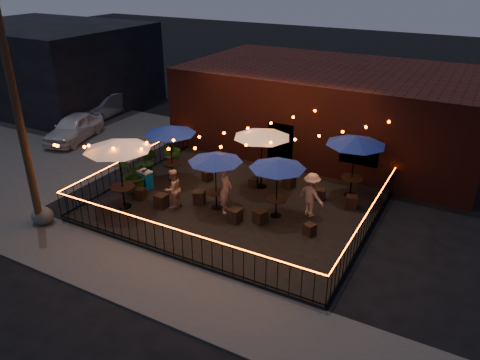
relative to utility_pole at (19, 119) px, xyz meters
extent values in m
plane|color=black|center=(5.40, 2.60, -4.00)|extent=(110.00, 110.00, 0.00)
cube|color=black|center=(5.40, 4.60, -3.92)|extent=(10.00, 8.00, 0.15)
cube|color=#43403E|center=(5.40, -0.65, -3.98)|extent=(18.00, 2.50, 0.05)
cube|color=#43403E|center=(-6.60, 6.60, -3.99)|extent=(11.00, 12.00, 0.02)
cube|color=#3A140F|center=(6.40, 12.60, -2.00)|extent=(14.00, 8.00, 4.00)
cube|color=black|center=(5.40, 8.72, -2.90)|extent=(1.20, 0.24, 2.20)
cube|color=black|center=(8.90, 8.72, -2.40)|extent=(1.60, 0.24, 1.20)
cube|color=black|center=(-12.60, 11.60, -1.50)|extent=(12.00, 9.00, 5.00)
cylinder|color=#3C2C18|center=(0.00, 0.00, 0.00)|extent=(0.26, 0.26, 8.00)
cube|color=black|center=(5.40, 0.60, -3.77)|extent=(10.00, 0.04, 0.04)
cube|color=black|center=(5.40, 0.60, -2.85)|extent=(10.00, 0.04, 0.04)
cube|color=#FF5005|center=(5.40, 0.60, -2.82)|extent=(10.00, 0.03, 0.02)
cube|color=black|center=(0.40, 4.60, -3.77)|extent=(0.04, 8.00, 0.04)
cube|color=black|center=(0.40, 4.60, -2.85)|extent=(0.04, 8.00, 0.04)
cube|color=#FF5005|center=(0.40, 4.60, -2.82)|extent=(0.03, 8.00, 0.02)
cube|color=black|center=(10.40, 4.60, -3.77)|extent=(0.04, 8.00, 0.04)
cube|color=black|center=(10.40, 4.60, -2.85)|extent=(0.04, 8.00, 0.04)
cube|color=#FF5005|center=(10.40, 4.60, -2.82)|extent=(0.03, 8.00, 0.02)
cylinder|color=black|center=(1.82, 2.37, -3.83)|extent=(0.49, 0.49, 0.03)
cylinder|color=black|center=(1.82, 2.37, -3.44)|extent=(0.07, 0.07, 0.81)
cylinder|color=black|center=(1.82, 2.37, -3.02)|extent=(0.90, 0.90, 0.04)
cylinder|color=black|center=(1.82, 2.37, -2.51)|extent=(0.05, 0.05, 2.69)
cone|color=white|center=(1.82, 2.37, -1.33)|extent=(2.75, 2.75, 0.39)
cylinder|color=black|center=(1.94, 5.28, -3.84)|extent=(0.43, 0.43, 0.03)
cylinder|color=black|center=(1.94, 5.28, -3.49)|extent=(0.06, 0.06, 0.71)
cylinder|color=black|center=(1.94, 5.28, -3.12)|extent=(0.79, 0.79, 0.04)
cylinder|color=black|center=(1.94, 5.28, -2.67)|extent=(0.04, 0.04, 2.36)
cone|color=navy|center=(1.94, 5.28, -1.63)|extent=(2.32, 2.32, 0.34)
cylinder|color=black|center=(4.91, 3.97, -3.84)|extent=(0.40, 0.40, 0.03)
cylinder|color=black|center=(4.91, 3.97, -3.51)|extent=(0.05, 0.05, 0.66)
cylinder|color=black|center=(4.91, 3.97, -3.17)|extent=(0.73, 0.73, 0.04)
cylinder|color=black|center=(4.91, 3.97, -2.75)|extent=(0.04, 0.04, 2.19)
cone|color=navy|center=(4.91, 3.97, -1.80)|extent=(2.56, 2.56, 0.32)
cylinder|color=black|center=(5.57, 6.41, -3.83)|extent=(0.46, 0.46, 0.03)
cylinder|color=black|center=(5.57, 6.41, -3.46)|extent=(0.06, 0.06, 0.75)
cylinder|color=black|center=(5.57, 6.41, -3.08)|extent=(0.83, 0.83, 0.04)
cylinder|color=black|center=(5.57, 6.41, -2.60)|extent=(0.05, 0.05, 2.50)
cone|color=white|center=(5.57, 6.41, -1.51)|extent=(2.33, 2.33, 0.36)
cylinder|color=black|center=(7.13, 4.50, -3.84)|extent=(0.40, 0.40, 0.03)
cylinder|color=black|center=(7.13, 4.50, -3.51)|extent=(0.06, 0.06, 0.66)
cylinder|color=black|center=(7.13, 4.50, -3.17)|extent=(0.74, 0.74, 0.04)
cylinder|color=black|center=(7.13, 4.50, -2.75)|extent=(0.04, 0.04, 2.21)
cone|color=navy|center=(7.13, 4.50, -1.78)|extent=(2.68, 2.68, 0.32)
cylinder|color=black|center=(9.02, 7.40, -3.83)|extent=(0.46, 0.46, 0.03)
cylinder|color=black|center=(9.02, 7.40, -3.46)|extent=(0.06, 0.06, 0.75)
cylinder|color=black|center=(9.02, 7.40, -3.08)|extent=(0.83, 0.83, 0.04)
cylinder|color=black|center=(9.02, 7.40, -2.60)|extent=(0.05, 0.05, 2.50)
cone|color=navy|center=(9.02, 7.40, -1.51)|extent=(2.73, 2.73, 0.36)
cube|color=black|center=(1.92, 3.19, -3.64)|extent=(0.42, 0.42, 0.41)
cube|color=black|center=(3.06, 3.03, -3.60)|extent=(0.44, 0.44, 0.51)
cube|color=black|center=(0.97, 6.35, -3.62)|extent=(0.40, 0.40, 0.45)
cube|color=black|center=(3.31, 5.86, -3.63)|extent=(0.46, 0.46, 0.43)
cube|color=black|center=(4.14, 3.98, -3.60)|extent=(0.54, 0.54, 0.50)
cube|color=black|center=(6.03, 3.40, -3.60)|extent=(0.46, 0.46, 0.51)
cube|color=black|center=(5.31, 6.23, -3.65)|extent=(0.40, 0.40, 0.40)
cube|color=black|center=(6.60, 6.90, -3.60)|extent=(0.50, 0.50, 0.51)
cube|color=black|center=(6.84, 3.78, -3.61)|extent=(0.52, 0.52, 0.48)
cube|color=black|center=(8.68, 3.87, -3.65)|extent=(0.44, 0.44, 0.41)
cube|color=black|center=(8.08, 6.53, -3.64)|extent=(0.43, 0.43, 0.43)
cube|color=black|center=(9.35, 6.40, -3.60)|extent=(0.50, 0.50, 0.49)
imported|color=#D7AA8B|center=(5.36, 3.90, -2.95)|extent=(0.63, 0.77, 1.80)
imported|color=tan|center=(3.47, 3.26, -3.09)|extent=(0.73, 0.85, 1.53)
imported|color=tan|center=(8.21, 5.14, -3.02)|extent=(1.23, 0.96, 1.67)
imported|color=#183F14|center=(1.39, 3.57, -3.09)|extent=(1.68, 1.56, 1.53)
imported|color=#113C0D|center=(0.80, 5.08, -3.22)|extent=(0.84, 0.76, 1.25)
imported|color=#183B11|center=(0.80, 6.81, -3.15)|extent=(0.96, 0.96, 1.40)
cube|color=blue|center=(1.48, 4.04, -3.49)|extent=(0.60, 0.48, 0.71)
cube|color=silver|center=(1.48, 4.04, -3.12)|extent=(0.65, 0.53, 0.04)
ellipsoid|color=#464641|center=(-0.05, 0.16, -3.66)|extent=(1.09, 1.01, 0.68)
imported|color=beige|center=(-5.69, 7.02, -3.33)|extent=(2.56, 4.23, 1.35)
imported|color=#A0A1A7|center=(-7.19, 10.66, -3.30)|extent=(2.04, 4.44, 1.41)
camera|label=1|loc=(13.17, -9.19, 4.60)|focal=35.00mm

